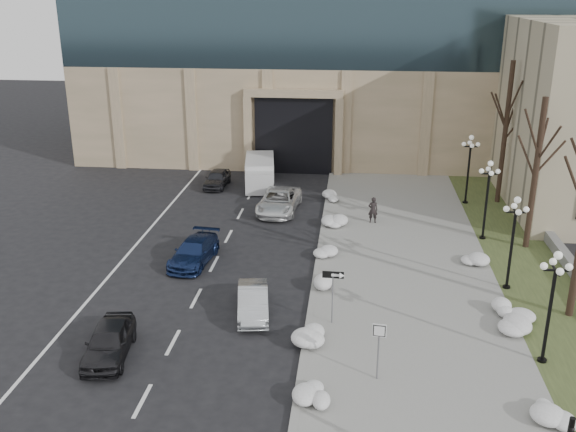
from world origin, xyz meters
name	(u,v)px	position (x,y,z in m)	size (l,w,h in m)	color
sidewalk	(404,271)	(3.50, 14.00, 0.06)	(9.00, 40.00, 0.12)	gray
curb	(317,267)	(-1.00, 14.00, 0.07)	(0.30, 40.00, 0.14)	gray
grass_strip	(534,277)	(10.00, 14.00, 0.05)	(4.00, 40.00, 0.10)	#394522
stone_wall	(564,258)	(12.00, 16.00, 0.35)	(0.50, 30.00, 0.70)	gray
car_a	(109,341)	(-8.70, 4.73, 0.68)	(1.60, 3.98, 1.36)	black
car_b	(253,302)	(-3.56, 8.76, 0.63)	(1.33, 3.82, 1.26)	#A8ACB0
car_c	(194,252)	(-7.57, 14.07, 0.64)	(1.79, 4.39, 1.28)	navy
car_d	(279,201)	(-4.05, 22.74, 0.72)	(2.38, 5.15, 1.43)	silver
car_e	(217,178)	(-9.22, 27.70, 0.62)	(1.47, 3.66, 1.25)	#2C2C31
pedestrian	(373,210)	(1.98, 20.96, 0.94)	(0.60, 0.39, 1.64)	black
box_truck	(260,173)	(-6.18, 28.56, 0.91)	(2.80, 6.13, 1.88)	silver
one_way_sign	(337,281)	(0.15, 8.12, 2.12)	(0.95, 0.26, 2.56)	slate
keep_sign	(379,340)	(1.84, 4.10, 1.77)	(0.52, 0.11, 2.41)	slate
snow_clump_b	(316,395)	(-0.34, 2.57, 0.30)	(1.10, 1.60, 0.36)	white
snow_clump_c	(310,337)	(-0.85, 6.51, 0.30)	(1.10, 1.60, 0.36)	white
snow_clump_d	(322,281)	(-0.62, 11.90, 0.30)	(1.10, 1.60, 0.36)	white
snow_clump_e	(323,251)	(-0.78, 15.66, 0.30)	(1.10, 1.60, 0.36)	white
snow_clump_f	(333,222)	(-0.44, 20.32, 0.30)	(1.10, 1.60, 0.36)	white
snow_clump_g	(334,198)	(-0.53, 25.05, 0.30)	(1.10, 1.60, 0.36)	white
snow_clump_h	(550,413)	(7.63, 2.40, 0.30)	(1.10, 1.60, 0.36)	white
snow_clump_i	(512,313)	(7.89, 9.50, 0.30)	(1.10, 1.60, 0.36)	white
snow_clump_j	(477,260)	(7.34, 15.25, 0.30)	(1.10, 1.60, 0.36)	white
snow_clump_k	(518,327)	(7.90, 8.32, 0.30)	(1.10, 1.60, 0.36)	white
lamppost_a	(552,293)	(8.30, 6.00, 3.07)	(1.18, 1.18, 4.76)	black
lamppost_b	(514,231)	(8.30, 12.50, 3.07)	(1.18, 1.18, 4.76)	black
lamppost_c	(488,190)	(8.30, 19.00, 3.07)	(1.18, 1.18, 4.76)	black
lamppost_d	(469,160)	(8.30, 25.50, 3.07)	(1.18, 1.18, 4.76)	black
tree_mid	(538,153)	(10.50, 18.00, 5.50)	(3.20, 3.20, 8.50)	black
tree_far	(507,113)	(10.50, 26.00, 6.15)	(3.20, 3.20, 9.50)	black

